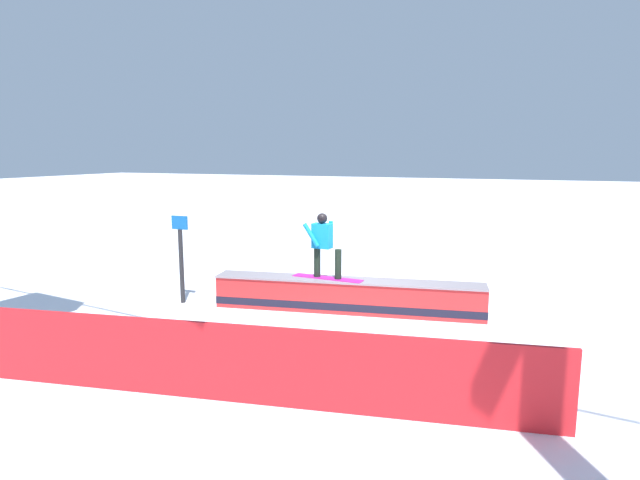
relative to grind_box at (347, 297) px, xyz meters
name	(u,v)px	position (x,y,z in m)	size (l,w,h in m)	color
ground_plane	(347,311)	(0.00, 0.00, -0.32)	(120.00, 120.00, 0.00)	white
grind_box	(347,297)	(0.00, 0.00, 0.00)	(5.74, 1.57, 0.71)	red
snowboarder	(324,243)	(0.51, 0.07, 1.14)	(1.58, 0.42, 1.39)	#C11D96
safety_fence	(240,364)	(0.00, 4.49, 0.23)	(8.46, 0.06, 1.10)	red
trail_marker	(181,257)	(3.68, 0.72, 0.74)	(0.40, 0.10, 1.98)	#262628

